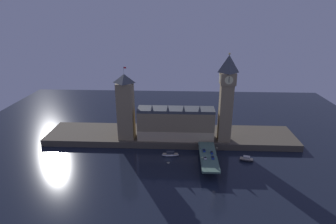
% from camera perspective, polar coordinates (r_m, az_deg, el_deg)
% --- Properties ---
extents(ground_plane, '(400.00, 400.00, 0.00)m').
position_cam_1_polar(ground_plane, '(221.54, 0.10, -9.71)').
color(ground_plane, black).
extents(embankment, '(220.00, 42.00, 5.59)m').
position_cam_1_polar(embankment, '(254.98, 0.50, -4.84)').
color(embankment, '#4C4438').
rests_on(embankment, ground_plane).
extents(parliament_hall, '(64.33, 16.74, 32.48)m').
position_cam_1_polar(parliament_hall, '(238.94, 1.59, -2.35)').
color(parliament_hall, '#8E7A56').
rests_on(parliament_hall, embankment).
extents(clock_tower, '(12.57, 12.68, 73.63)m').
position_cam_1_polar(clock_tower, '(231.52, 11.79, 3.15)').
color(clock_tower, '#8E7A56').
rests_on(clock_tower, embankment).
extents(victoria_tower, '(13.39, 13.39, 61.97)m').
position_cam_1_polar(victoria_tower, '(237.65, -8.61, 1.07)').
color(victoria_tower, '#8E7A56').
rests_on(victoria_tower, embankment).
extents(bridge, '(12.63, 46.00, 7.47)m').
position_cam_1_polar(bridge, '(215.58, 8.19, -9.27)').
color(bridge, '#476656').
rests_on(bridge, ground_plane).
extents(car_northbound_lead, '(2.07, 4.50, 1.33)m').
position_cam_1_polar(car_northbound_lead, '(219.87, 7.34, -7.74)').
color(car_northbound_lead, navy).
rests_on(car_northbound_lead, bridge).
extents(car_northbound_trail, '(1.89, 3.92, 1.44)m').
position_cam_1_polar(car_northbound_trail, '(209.25, 7.59, -9.25)').
color(car_northbound_trail, silver).
rests_on(car_northbound_trail, bridge).
extents(car_southbound_lead, '(2.06, 4.56, 1.46)m').
position_cam_1_polar(car_southbound_lead, '(210.79, 9.09, -9.10)').
color(car_southbound_lead, navy).
rests_on(car_southbound_lead, bridge).
extents(car_southbound_trail, '(1.92, 4.23, 1.59)m').
position_cam_1_polar(car_southbound_trail, '(217.30, 8.89, -8.14)').
color(car_southbound_trail, navy).
rests_on(car_southbound_trail, bridge).
extents(pedestrian_near_rail, '(0.38, 0.38, 1.63)m').
position_cam_1_polar(pedestrian_near_rail, '(204.47, 6.92, -9.90)').
color(pedestrian_near_rail, black).
rests_on(pedestrian_near_rail, bridge).
extents(pedestrian_far_rail, '(0.38, 0.38, 1.82)m').
position_cam_1_polar(pedestrian_far_rail, '(222.96, 6.55, -7.19)').
color(pedestrian_far_rail, black).
rests_on(pedestrian_far_rail, bridge).
extents(street_lamp_near, '(1.34, 0.60, 6.74)m').
position_cam_1_polar(street_lamp_near, '(199.07, 6.93, -9.68)').
color(street_lamp_near, '#2D3333').
rests_on(street_lamp_near, bridge).
extents(street_lamp_mid, '(1.34, 0.60, 6.93)m').
position_cam_1_polar(street_lamp_mid, '(213.13, 9.88, -7.70)').
color(street_lamp_mid, '#2D3333').
rests_on(street_lamp_mid, bridge).
extents(street_lamp_far, '(1.34, 0.60, 5.90)m').
position_cam_1_polar(street_lamp_far, '(225.32, 6.42, -6.11)').
color(street_lamp_far, '#2D3333').
rests_on(street_lamp_far, bridge).
extents(boat_upstream, '(13.97, 4.67, 4.00)m').
position_cam_1_polar(boat_upstream, '(226.40, 0.48, -8.60)').
color(boat_upstream, white).
rests_on(boat_upstream, ground_plane).
extents(boat_downstream, '(11.73, 7.09, 3.91)m').
position_cam_1_polar(boat_downstream, '(227.96, 15.65, -9.21)').
color(boat_downstream, '#28282D').
rests_on(boat_downstream, ground_plane).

